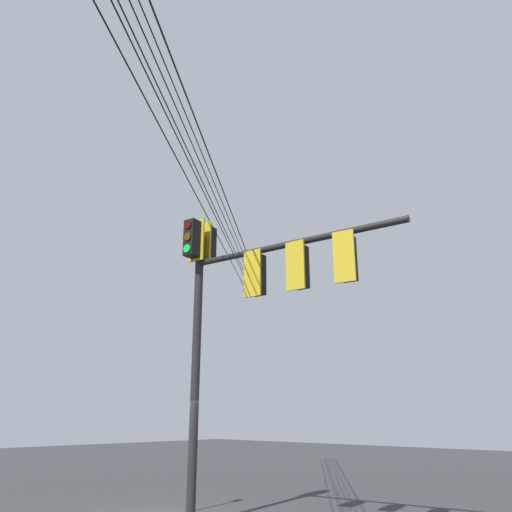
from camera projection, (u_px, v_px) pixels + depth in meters
name	position (u px, v px, depth m)	size (l,w,h in m)	color
signal_mast_assembly	(242.00, 288.00, 11.22)	(1.30, 5.31, 6.75)	black
route_sign_primary	(192.00, 445.00, 12.51)	(0.20, 0.26, 2.45)	slate
overhead_wire_span	(209.00, 184.00, 13.82)	(16.31, 12.53, 2.56)	black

